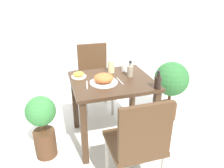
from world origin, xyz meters
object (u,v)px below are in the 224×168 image
food_plate (104,79)px  potted_plant_right (171,83)px  drink_cup (125,67)px  potted_plant_left (42,123)px  sauce_bottle (158,82)px  chair_far (94,74)px  juice_glass (111,66)px  chair_near (138,142)px  condiment_bottle (130,70)px  side_plate (79,75)px

food_plate → potted_plant_right: 0.99m
drink_cup → potted_plant_left: size_ratio=0.13×
drink_cup → sauce_bottle: bearing=-75.3°
drink_cup → sauce_bottle: 0.54m
chair_far → drink_cup: 0.63m
food_plate → sauce_bottle: (0.46, -0.26, 0.03)m
juice_glass → drink_cup: bearing=-1.5°
food_plate → chair_near: bearing=-83.1°
food_plate → drink_cup: 0.41m
condiment_bottle → side_plate: bearing=165.8°
chair_near → food_plate: bearing=-83.1°
side_plate → drink_cup: size_ratio=1.84×
chair_near → chair_far: bearing=-89.5°
drink_cup → sauce_bottle: sauce_bottle is taller
potted_plant_right → drink_cup: bearing=177.5°
side_plate → drink_cup: (0.53, 0.04, 0.02)m
juice_glass → condiment_bottle: condiment_bottle is taller
juice_glass → chair_near: bearing=-94.1°
chair_near → sauce_bottle: 0.64m
drink_cup → condiment_bottle: condiment_bottle is taller
chair_far → food_plate: bearing=-95.2°
potted_plant_right → potted_plant_left: bearing=-170.3°
food_plate → condiment_bottle: size_ratio=1.55×
chair_far → juice_glass: chair_far is taller
condiment_bottle → chair_far: bearing=109.3°
chair_far → juice_glass: (0.08, -0.52, 0.28)m
chair_far → drink_cup: bearing=-64.5°
potted_plant_left → potted_plant_right: potted_plant_right is taller
side_plate → drink_cup: bearing=4.0°
condiment_bottle → food_plate: bearing=-164.1°
chair_near → potted_plant_left: (-0.72, 0.67, -0.12)m
drink_cup → food_plate: bearing=-140.8°
food_plate → potted_plant_left: size_ratio=0.42×
chair_near → side_plate: chair_near is taller
sauce_bottle → condiment_bottle: bearing=112.1°
chair_far → potted_plant_right: (0.85, -0.55, -0.01)m
food_plate → side_plate: food_plate is taller
condiment_bottle → potted_plant_left: (-0.95, -0.12, -0.40)m
side_plate → condiment_bottle: 0.55m
potted_plant_left → potted_plant_right: (1.56, 0.27, 0.12)m
chair_near → food_plate: chair_near is taller
potted_plant_left → potted_plant_right: 1.58m
chair_near → sauce_bottle: (0.37, 0.44, 0.28)m
food_plate → condiment_bottle: bearing=15.9°
sauce_bottle → potted_plant_left: size_ratio=0.27×
drink_cup → sauce_bottle: size_ratio=0.48×
food_plate → condiment_bottle: 0.33m
side_plate → sauce_bottle: bearing=-35.9°
side_plate → sauce_bottle: size_ratio=0.88×
sauce_bottle → chair_far: bearing=110.3°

